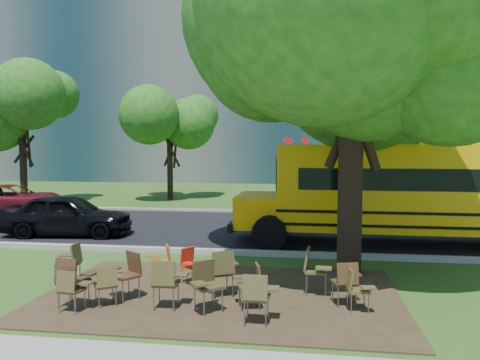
% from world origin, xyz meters
% --- Properties ---
extents(ground, '(160.00, 160.00, 0.00)m').
position_xyz_m(ground, '(0.00, 0.00, 0.00)').
color(ground, '#294B17').
rests_on(ground, ground).
extents(dirt_patch, '(7.00, 4.50, 0.03)m').
position_xyz_m(dirt_patch, '(1.00, -0.50, 0.01)').
color(dirt_patch, '#382819').
rests_on(dirt_patch, ground).
extents(asphalt_road, '(80.00, 8.00, 0.04)m').
position_xyz_m(asphalt_road, '(0.00, 7.00, 0.02)').
color(asphalt_road, black).
rests_on(asphalt_road, ground).
extents(kerb_near, '(80.00, 0.25, 0.14)m').
position_xyz_m(kerb_near, '(0.00, 3.00, 0.07)').
color(kerb_near, gray).
rests_on(kerb_near, ground).
extents(kerb_far, '(80.00, 0.25, 0.14)m').
position_xyz_m(kerb_far, '(0.00, 11.10, 0.07)').
color(kerb_far, gray).
rests_on(kerb_far, ground).
extents(building_main, '(38.00, 16.00, 22.00)m').
position_xyz_m(building_main, '(-8.00, 36.00, 11.00)').
color(building_main, '#61625D').
rests_on(building_main, ground).
extents(bg_tree_0, '(5.20, 5.20, 7.18)m').
position_xyz_m(bg_tree_0, '(-12.00, 13.00, 4.57)').
color(bg_tree_0, black).
rests_on(bg_tree_0, ground).
extents(bg_tree_2, '(4.80, 4.80, 6.62)m').
position_xyz_m(bg_tree_2, '(-5.00, 16.00, 4.21)').
color(bg_tree_2, black).
rests_on(bg_tree_2, ground).
extents(bg_tree_3, '(5.60, 5.60, 7.84)m').
position_xyz_m(bg_tree_3, '(8.00, 14.00, 5.03)').
color(bg_tree_3, black).
rests_on(bg_tree_3, ground).
extents(main_tree, '(7.20, 7.20, 9.23)m').
position_xyz_m(main_tree, '(3.66, 1.50, 5.62)').
color(main_tree, black).
rests_on(main_tree, ground).
extents(school_bus, '(12.41, 2.95, 3.02)m').
position_xyz_m(school_bus, '(7.26, 4.84, 1.75)').
color(school_bus, '#EAA707').
rests_on(school_bus, ground).
extents(chair_0, '(0.55, 0.46, 0.79)m').
position_xyz_m(chair_0, '(-1.43, -1.88, 0.49)').
color(chair_0, '#4C4421').
rests_on(chair_0, ground).
extents(chair_1, '(0.71, 0.57, 0.97)m').
position_xyz_m(chair_1, '(-1.52, -1.67, 0.60)').
color(chair_1, '#3F2616').
rests_on(chair_1, ground).
extents(chair_2, '(0.52, 0.66, 0.78)m').
position_xyz_m(chair_2, '(-0.94, -1.48, 0.48)').
color(chair_2, brown).
rests_on(chair_2, ground).
extents(chair_3, '(0.79, 0.63, 0.93)m').
position_xyz_m(chair_3, '(-0.75, -1.00, 0.57)').
color(chair_3, '#472B19').
rests_on(chair_3, ground).
extents(chair_4, '(0.60, 0.56, 0.93)m').
position_xyz_m(chair_4, '(0.19, -1.49, 0.57)').
color(chair_4, '#44401D').
rests_on(chair_4, ground).
extents(chair_5, '(0.63, 0.79, 0.92)m').
position_xyz_m(chair_5, '(0.90, -1.48, 0.57)').
color(chair_5, '#463C1E').
rests_on(chair_5, ground).
extents(chair_6, '(0.61, 0.57, 0.84)m').
position_xyz_m(chair_6, '(1.70, -1.22, 0.52)').
color(chair_6, '#4C351B').
rests_on(chair_6, ground).
extents(chair_7, '(0.51, 0.52, 0.78)m').
position_xyz_m(chair_7, '(3.55, -1.10, 0.48)').
color(chair_7, '#4F4A22').
rests_on(chair_7, ground).
extents(chair_8, '(0.57, 0.60, 0.91)m').
position_xyz_m(chair_8, '(-2.28, -0.30, 0.56)').
color(chair_8, '#423F1C').
rests_on(chair_8, ground).
extents(chair_9, '(0.63, 0.54, 0.79)m').
position_xyz_m(chair_9, '(-0.45, 0.33, 0.49)').
color(chair_9, '#BD4714').
rests_on(chair_9, ground).
extents(chair_10, '(0.53, 0.67, 0.78)m').
position_xyz_m(chair_10, '(0.20, 0.16, 0.48)').
color(chair_10, '#AD2812').
rests_on(chair_10, ground).
extents(chair_11, '(0.64, 0.77, 0.95)m').
position_xyz_m(chair_11, '(1.06, -0.65, 0.59)').
color(chair_11, '#423C1C').
rests_on(chair_11, ground).
extents(chair_12, '(0.55, 0.64, 0.94)m').
position_xyz_m(chair_12, '(2.82, -0.21, 0.58)').
color(chair_12, brown).
rests_on(chair_12, ground).
extents(chair_13, '(0.59, 0.63, 0.86)m').
position_xyz_m(chair_13, '(3.41, -0.84, 0.53)').
color(chair_13, '#422E17').
rests_on(chair_13, ground).
extents(chair_14, '(0.59, 0.52, 0.89)m').
position_xyz_m(chair_14, '(1.89, -1.99, 0.55)').
color(chair_14, '#4A4420').
rests_on(chair_14, ground).
extents(black_car, '(4.31, 2.10, 1.42)m').
position_xyz_m(black_car, '(-5.15, 4.88, 0.71)').
color(black_car, black).
rests_on(black_car, ground).
extents(bg_car_red, '(5.19, 3.46, 1.32)m').
position_xyz_m(bg_car_red, '(-10.10, 9.12, 0.66)').
color(bg_car_red, '#590F15').
rests_on(bg_car_red, ground).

